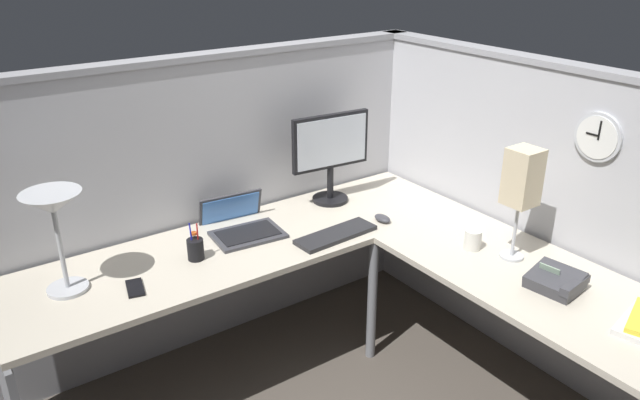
{
  "coord_description": "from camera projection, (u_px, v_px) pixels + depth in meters",
  "views": [
    {
      "loc": [
        -1.64,
        -1.92,
        2.11
      ],
      "look_at": [
        -0.05,
        0.33,
        0.91
      ],
      "focal_mm": 34.45,
      "sensor_mm": 36.0,
      "label": 1
    }
  ],
  "objects": [
    {
      "name": "monitor",
      "position": [
        331.0,
        151.0,
        3.33
      ],
      "size": [
        0.46,
        0.2,
        0.5
      ],
      "color": "black",
      "rests_on": "desk"
    },
    {
      "name": "ground_plane",
      "position": [
        366.0,
        382.0,
        3.14
      ],
      "size": [
        6.8,
        6.8,
        0.0
      ],
      "primitive_type": "plane",
      "color": "#4C443D"
    },
    {
      "name": "computer_mouse",
      "position": [
        382.0,
        218.0,
        3.2
      ],
      "size": [
        0.06,
        0.1,
        0.03
      ],
      "primitive_type": "ellipsoid",
      "color": "#38383D",
      "rests_on": "desk"
    },
    {
      "name": "office_phone",
      "position": [
        557.0,
        282.0,
        2.58
      ],
      "size": [
        0.21,
        0.23,
        0.11
      ],
      "color": "#38383D",
      "rests_on": "desk"
    },
    {
      "name": "desk",
      "position": [
        351.0,
        289.0,
        2.78
      ],
      "size": [
        2.35,
        2.15,
        0.73
      ],
      "color": "beige",
      "rests_on": "ground"
    },
    {
      "name": "desk_lamp_dome",
      "position": [
        53.0,
        211.0,
        2.44
      ],
      "size": [
        0.24,
        0.24,
        0.44
      ],
      "color": "#B7BABF",
      "rests_on": "desk"
    },
    {
      "name": "keyboard",
      "position": [
        336.0,
        235.0,
        3.04
      ],
      "size": [
        0.44,
        0.17,
        0.02
      ],
      "primitive_type": "cube",
      "rotation": [
        0.0,
        0.0,
        0.06
      ],
      "color": "#232326",
      "rests_on": "desk"
    },
    {
      "name": "pen_cup",
      "position": [
        195.0,
        249.0,
        2.81
      ],
      "size": [
        0.08,
        0.08,
        0.18
      ],
      "color": "black",
      "rests_on": "desk"
    },
    {
      "name": "cell_phone",
      "position": [
        135.0,
        288.0,
        2.59
      ],
      "size": [
        0.1,
        0.16,
        0.01
      ],
      "primitive_type": "cube",
      "rotation": [
        0.0,
        0.0,
        -0.23
      ],
      "color": "black",
      "rests_on": "desk"
    },
    {
      "name": "wall_clock",
      "position": [
        599.0,
        137.0,
        2.65
      ],
      "size": [
        0.04,
        0.22,
        0.22
      ],
      "color": "#B7BABF"
    },
    {
      "name": "laptop",
      "position": [
        240.0,
        224.0,
        3.11
      ],
      "size": [
        0.37,
        0.41,
        0.22
      ],
      "color": "#38383D",
      "rests_on": "desk"
    },
    {
      "name": "cubicle_wall_back",
      "position": [
        215.0,
        201.0,
        3.28
      ],
      "size": [
        2.57,
        0.12,
        1.58
      ],
      "color": "#B2B2B7",
      "rests_on": "ground"
    },
    {
      "name": "cubicle_wall_right",
      "position": [
        538.0,
        219.0,
        3.08
      ],
      "size": [
        0.12,
        2.37,
        1.58
      ],
      "color": "#B2B2B7",
      "rests_on": "ground"
    },
    {
      "name": "coffee_mug",
      "position": [
        473.0,
        240.0,
        2.91
      ],
      "size": [
        0.08,
        0.08,
        0.1
      ],
      "primitive_type": "cylinder",
      "color": "silver",
      "rests_on": "desk"
    },
    {
      "name": "desk_lamp_paper",
      "position": [
        522.0,
        180.0,
        2.7
      ],
      "size": [
        0.13,
        0.13,
        0.53
      ],
      "color": "#B7BABF",
      "rests_on": "desk"
    }
  ]
}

